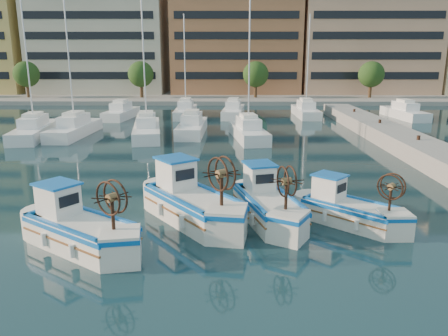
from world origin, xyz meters
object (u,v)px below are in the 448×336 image
fishing_boat_a (78,227)px  fishing_boat_b (191,201)px  fishing_boat_c (267,202)px  fishing_boat_d (348,208)px

fishing_boat_a → fishing_boat_b: fishing_boat_b is taller
fishing_boat_b → fishing_boat_c: bearing=-35.0°
fishing_boat_d → fishing_boat_c: bearing=125.4°
fishing_boat_b → fishing_boat_a: bearing=178.4°
fishing_boat_a → fishing_boat_c: fishing_boat_a is taller
fishing_boat_a → fishing_boat_c: (7.16, 2.84, -0.01)m
fishing_boat_a → fishing_boat_d: 10.76m
fishing_boat_a → fishing_boat_d: size_ratio=1.20×
fishing_boat_b → fishing_boat_c: 3.26m
fishing_boat_b → fishing_boat_d: size_ratio=1.33×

